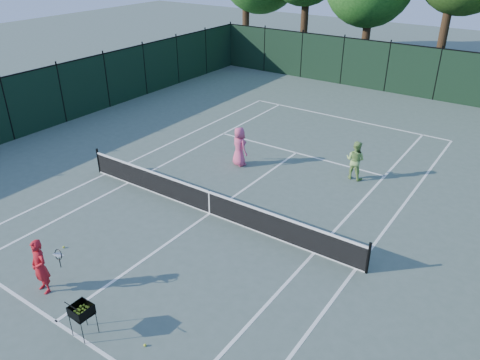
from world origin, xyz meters
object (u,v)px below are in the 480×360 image
Objects in this scene: ball_hopper at (81,311)px; coach at (40,267)px; loose_ball_midcourt at (64,247)px; player_pink at (239,147)px; player_green at (355,160)px; loose_ball_near_cart at (145,345)px.

coach is at bearing 173.41° from ball_hopper.
coach is 24.07× the size of loose_ball_midcourt.
player_pink is 8.28m from loose_ball_midcourt.
ball_hopper is (-2.12, -11.73, -0.04)m from player_green.
coach is at bearing 112.47° from player_pink.
coach is at bearing -177.96° from loose_ball_near_cart.
player_green is (4.36, 11.31, -0.01)m from coach.
player_green is 11.92m from ball_hopper.
loose_ball_midcourt is at bearing 154.78° from ball_hopper.
player_pink reaches higher than coach.
ball_hopper is at bearing 124.82° from player_pink.
ball_hopper is 4.08m from loose_ball_midcourt.
player_green reaches higher than ball_hopper.
loose_ball_midcourt is at bearing 103.81° from player_pink.
player_pink is at bearing 82.34° from loose_ball_midcourt.
ball_hopper is 13.43× the size of loose_ball_near_cart.
ball_hopper is 13.43× the size of loose_ball_midcourt.
player_pink is 10.41m from ball_hopper.
loose_ball_midcourt is (-4.98, 1.41, 0.00)m from loose_ball_near_cart.
ball_hopper is 1.74m from loose_ball_near_cart.
coach is 2.27m from ball_hopper.
coach is 12.12m from player_green.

